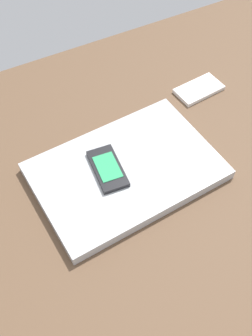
# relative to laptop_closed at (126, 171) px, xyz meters

# --- Properties ---
(desk_surface) EXTENTS (1.20, 0.80, 0.03)m
(desk_surface) POSITION_rel_laptop_closed_xyz_m (-0.03, -0.01, -0.03)
(desk_surface) COLOR brown
(desk_surface) RESTS_ON ground
(laptop_closed) EXTENTS (0.36, 0.25, 0.02)m
(laptop_closed) POSITION_rel_laptop_closed_xyz_m (0.00, 0.00, 0.00)
(laptop_closed) COLOR #B7BABC
(laptop_closed) RESTS_ON desk_surface
(cell_phone_on_laptop) EXTENTS (0.06, 0.11, 0.01)m
(cell_phone_on_laptop) POSITION_rel_laptop_closed_xyz_m (0.03, -0.01, 0.02)
(cell_phone_on_laptop) COLOR black
(cell_phone_on_laptop) RESTS_ON laptop_closed
(cell_phone_on_desk) EXTENTS (0.11, 0.07, 0.01)m
(cell_phone_on_desk) POSITION_rel_laptop_closed_xyz_m (-0.26, -0.13, -0.01)
(cell_phone_on_desk) COLOR silver
(cell_phone_on_desk) RESTS_ON desk_surface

